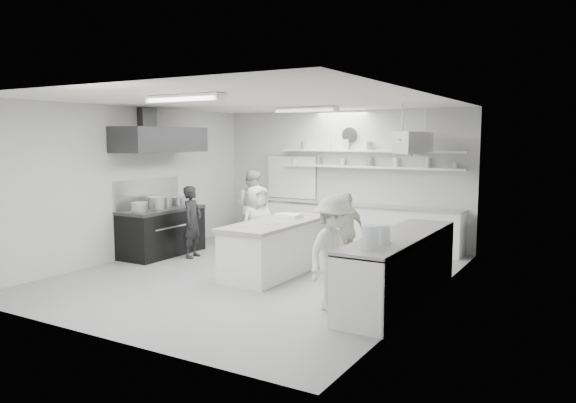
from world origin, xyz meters
The scene contains 27 objects.
floor centered at (0.00, 0.00, -0.01)m, with size 6.00×7.00×0.02m, color #989898.
ceiling centered at (0.00, 0.00, 3.01)m, with size 6.00×7.00×0.02m, color white.
wall_back centered at (0.00, 3.50, 1.50)m, with size 6.00×0.04×3.00m, color #BEBEBE.
wall_front centered at (0.00, -3.50, 1.50)m, with size 6.00×0.04×3.00m, color #BEBEBE.
wall_left centered at (-3.00, 0.00, 1.50)m, with size 0.04×7.00×3.00m, color #BEBEBE.
wall_right centered at (3.00, 0.00, 1.50)m, with size 0.04×7.00×3.00m, color #BEBEBE.
stove centered at (-2.60, 0.40, 0.45)m, with size 0.80×1.80×0.90m, color black.
exhaust_hood centered at (-2.60, 0.40, 2.35)m, with size 0.85×2.00×0.50m, color #323234.
back_counter centered at (0.30, 3.20, 0.46)m, with size 5.00×0.60×0.92m, color white.
shelf_lower centered at (0.70, 3.37, 1.75)m, with size 4.20×0.26×0.04m, color white.
shelf_upper centered at (0.70, 3.37, 2.10)m, with size 4.20×0.26×0.04m, color white.
pass_through_window centered at (-1.30, 3.48, 1.45)m, with size 1.30×0.04×1.00m, color black.
wall_clock centered at (0.20, 3.46, 2.45)m, with size 0.32×0.32×0.05m, color silver.
right_counter centered at (2.65, -0.20, 0.47)m, with size 0.74×3.30×0.94m, color white.
pot_rack centered at (2.00, 2.40, 2.30)m, with size 0.30×1.60×0.40m, color #B6B7B7.
light_fixture_front centered at (0.00, -1.80, 2.94)m, with size 1.30×0.25×0.10m, color white.
light_fixture_rear centered at (0.00, 1.80, 2.94)m, with size 1.30×0.25×0.10m, color white.
prep_island centered at (0.22, 0.29, 0.44)m, with size 0.88×2.37×0.87m, color white.
stove_pot centered at (-2.60, 0.35, 1.05)m, with size 0.45×0.45×0.29m, color #B6B7B7.
cook_stove centered at (-1.88, 0.51, 0.72)m, with size 0.52×0.34×1.44m, color black.
cook_back centered at (-1.77, 2.46, 0.83)m, with size 0.80×0.63×1.65m, color silver.
cook_island_left centered at (-0.43, 0.68, 0.75)m, with size 0.73×0.48×1.50m, color silver.
cook_island_right centered at (1.18, 1.15, 0.71)m, with size 0.84×0.35×1.43m, color silver.
cook_right centered at (2.00, -1.10, 0.80)m, with size 1.03×0.59×1.60m, color silver.
bowl_island_a centered at (0.32, -0.01, 0.90)m, with size 0.23×0.23×0.06m, color #B6B7B7.
bowl_island_b centered at (0.04, -0.39, 0.91)m, with size 0.22×0.22×0.07m, color white.
bowl_right centered at (2.62, -0.90, 0.97)m, with size 0.24×0.24×0.06m, color white.
Camera 1 is at (5.20, -7.84, 2.38)m, focal length 34.14 mm.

